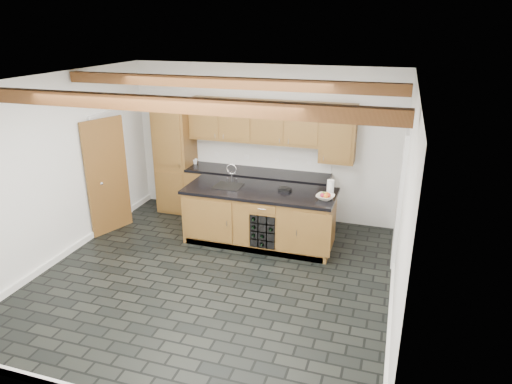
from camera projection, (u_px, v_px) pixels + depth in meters
The scene contains 10 objects.
ground at pixel (214, 277), 6.63m from camera, with size 5.00×5.00×0.00m, color black.
room_shell at pixel (219, 166), 6.60m from camera, with size 5.01×5.00×5.00m.
back_cabinetry at pixel (240, 167), 8.39m from camera, with size 3.65×0.62×2.20m.
island at pixel (260, 216), 7.53m from camera, with size 2.48×0.96×0.93m.
faucet at pixel (229, 184), 7.56m from camera, with size 0.45×0.40×0.34m.
kitchen_scale at pixel (285, 189), 7.32m from camera, with size 0.22×0.15×0.06m.
fruit_bowl at pixel (325, 197), 6.97m from camera, with size 0.28×0.28×0.07m, color silver.
fruit_cluster at pixel (325, 195), 6.96m from camera, with size 0.16×0.17×0.07m.
paper_towel at pixel (330, 187), 7.13m from camera, with size 0.11×0.11×0.24m, color white.
mug at pixel (195, 162), 8.71m from camera, with size 0.10×0.10×0.09m, color white.
Camera 1 is at (2.32, -5.33, 3.48)m, focal length 32.00 mm.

